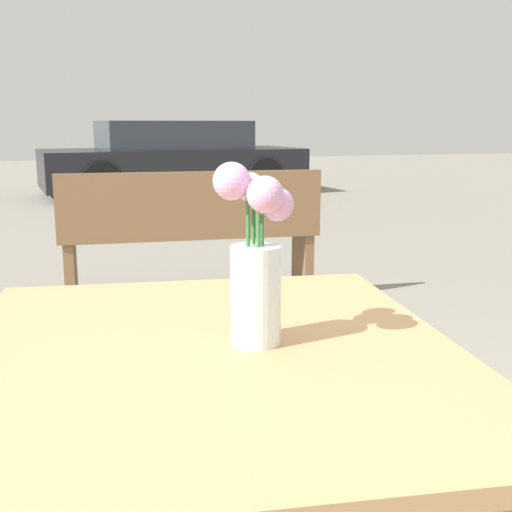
# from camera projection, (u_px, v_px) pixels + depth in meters

# --- Properties ---
(table_front) EXTENTS (0.97, 1.07, 0.76)m
(table_front) POSITION_uv_depth(u_px,v_px,m) (209.00, 399.00, 1.14)
(table_front) COLOR tan
(table_front) RESTS_ON ground_plane
(flower_vase) EXTENTS (0.14, 0.14, 0.32)m
(flower_vase) POSITION_uv_depth(u_px,v_px,m) (256.00, 269.00, 1.11)
(flower_vase) COLOR silver
(flower_vase) RESTS_ON table_front
(bench_near) EXTENTS (1.64, 0.45, 0.85)m
(bench_near) POSITION_uv_depth(u_px,v_px,m) (192.00, 232.00, 4.04)
(bench_near) COLOR brown
(bench_near) RESTS_ON ground_plane
(parked_car) EXTENTS (4.27, 2.13, 1.17)m
(parked_car) POSITION_uv_depth(u_px,v_px,m) (173.00, 159.00, 10.37)
(parked_car) COLOR black
(parked_car) RESTS_ON ground_plane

